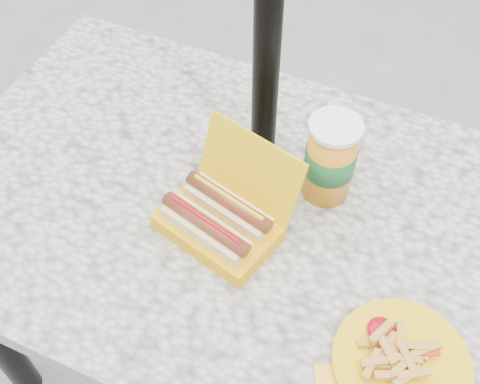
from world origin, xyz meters
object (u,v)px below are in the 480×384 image
at_px(umbrella_pole, 269,4).
at_px(hotdog_box, 220,219).
at_px(fries_plate, 398,365).
at_px(soda_cup, 330,159).

relative_size(umbrella_pole, hotdog_box, 8.75).
xyz_separation_m(hotdog_box, fries_plate, (0.37, -0.13, -0.03)).
distance_m(fries_plate, soda_cup, 0.38).
xyz_separation_m(umbrella_pole, soda_cup, (0.15, -0.05, -0.26)).
relative_size(hotdog_box, fries_plate, 0.77).
height_order(hotdog_box, fries_plate, hotdog_box).
bearing_deg(soda_cup, fries_plate, -52.93).
relative_size(hotdog_box, soda_cup, 1.38).
distance_m(umbrella_pole, hotdog_box, 0.38).
bearing_deg(fries_plate, umbrella_pole, 137.46).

